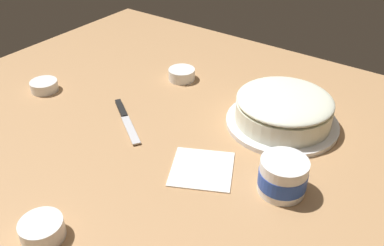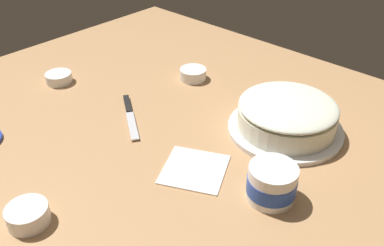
{
  "view_description": "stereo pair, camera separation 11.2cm",
  "coord_description": "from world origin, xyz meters",
  "px_view_note": "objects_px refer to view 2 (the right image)",
  "views": [
    {
      "loc": [
        -0.64,
        0.66,
        0.66
      ],
      "look_at": [
        -0.1,
        -0.1,
        0.04
      ],
      "focal_mm": 38.73,
      "sensor_mm": 36.0,
      "label": 1
    },
    {
      "loc": [
        -0.73,
        0.59,
        0.66
      ],
      "look_at": [
        -0.1,
        -0.1,
        0.04
      ],
      "focal_mm": 38.73,
      "sensor_mm": 36.0,
      "label": 2
    }
  ],
  "objects_px": {
    "sprinkle_bowl_blue": "(28,215)",
    "paper_napkin": "(194,169)",
    "frosting_tub": "(272,183)",
    "sprinkle_bowl_yellow": "(193,74)",
    "sprinkle_bowl_pink": "(59,78)",
    "spreading_knife": "(129,113)",
    "frosted_cake": "(287,117)"
  },
  "relations": [
    {
      "from": "sprinkle_bowl_blue",
      "to": "sprinkle_bowl_pink",
      "type": "xyz_separation_m",
      "value": [
        0.5,
        -0.39,
        -0.0
      ]
    },
    {
      "from": "spreading_knife",
      "to": "frosted_cake",
      "type": "bearing_deg",
      "value": -148.21
    },
    {
      "from": "sprinkle_bowl_blue",
      "to": "sprinkle_bowl_yellow",
      "type": "xyz_separation_m",
      "value": [
        0.18,
        -0.71,
        -0.0
      ]
    },
    {
      "from": "sprinkle_bowl_pink",
      "to": "spreading_knife",
      "type": "bearing_deg",
      "value": -174.86
    },
    {
      "from": "frosting_tub",
      "to": "sprinkle_bowl_pink",
      "type": "xyz_separation_m",
      "value": [
        0.83,
        0.02,
        -0.03
      ]
    },
    {
      "from": "spreading_knife",
      "to": "sprinkle_bowl_blue",
      "type": "relative_size",
      "value": 2.33
    },
    {
      "from": "frosting_tub",
      "to": "spreading_knife",
      "type": "bearing_deg",
      "value": -1.18
    },
    {
      "from": "spreading_knife",
      "to": "sprinkle_bowl_pink",
      "type": "distance_m",
      "value": 0.33
    },
    {
      "from": "spreading_knife",
      "to": "sprinkle_bowl_yellow",
      "type": "relative_size",
      "value": 2.32
    },
    {
      "from": "sprinkle_bowl_blue",
      "to": "sprinkle_bowl_pink",
      "type": "distance_m",
      "value": 0.63
    },
    {
      "from": "frosting_tub",
      "to": "sprinkle_bowl_blue",
      "type": "distance_m",
      "value": 0.53
    },
    {
      "from": "paper_napkin",
      "to": "sprinkle_bowl_yellow",
      "type": "bearing_deg",
      "value": -47.11
    },
    {
      "from": "sprinkle_bowl_pink",
      "to": "sprinkle_bowl_yellow",
      "type": "xyz_separation_m",
      "value": [
        -0.31,
        -0.32,
        0.0
      ]
    },
    {
      "from": "sprinkle_bowl_blue",
      "to": "sprinkle_bowl_yellow",
      "type": "distance_m",
      "value": 0.73
    },
    {
      "from": "spreading_knife",
      "to": "sprinkle_bowl_blue",
      "type": "distance_m",
      "value": 0.45
    },
    {
      "from": "frosting_tub",
      "to": "frosted_cake",
      "type": "bearing_deg",
      "value": -64.8
    },
    {
      "from": "frosting_tub",
      "to": "sprinkle_bowl_pink",
      "type": "bearing_deg",
      "value": 1.32
    },
    {
      "from": "paper_napkin",
      "to": "sprinkle_bowl_pink",
      "type": "bearing_deg",
      "value": -2.4
    },
    {
      "from": "spreading_knife",
      "to": "sprinkle_bowl_yellow",
      "type": "distance_m",
      "value": 0.29
    },
    {
      "from": "frosting_tub",
      "to": "sprinkle_bowl_yellow",
      "type": "distance_m",
      "value": 0.6
    },
    {
      "from": "sprinkle_bowl_blue",
      "to": "sprinkle_bowl_pink",
      "type": "bearing_deg",
      "value": -38.03
    },
    {
      "from": "sprinkle_bowl_blue",
      "to": "paper_napkin",
      "type": "bearing_deg",
      "value": -111.39
    },
    {
      "from": "frosted_cake",
      "to": "sprinkle_bowl_yellow",
      "type": "xyz_separation_m",
      "value": [
        0.4,
        -0.05,
        -0.03
      ]
    },
    {
      "from": "frosted_cake",
      "to": "sprinkle_bowl_yellow",
      "type": "relative_size",
      "value": 3.54
    },
    {
      "from": "sprinkle_bowl_yellow",
      "to": "frosted_cake",
      "type": "bearing_deg",
      "value": 172.21
    },
    {
      "from": "frosted_cake",
      "to": "sprinkle_bowl_blue",
      "type": "xyz_separation_m",
      "value": [
        0.21,
        0.66,
        -0.03
      ]
    },
    {
      "from": "sprinkle_bowl_pink",
      "to": "paper_napkin",
      "type": "bearing_deg",
      "value": 177.6
    },
    {
      "from": "frosted_cake",
      "to": "spreading_knife",
      "type": "relative_size",
      "value": 1.53
    },
    {
      "from": "frosting_tub",
      "to": "sprinkle_bowl_yellow",
      "type": "xyz_separation_m",
      "value": [
        0.51,
        -0.3,
        -0.03
      ]
    },
    {
      "from": "frosted_cake",
      "to": "sprinkle_bowl_blue",
      "type": "height_order",
      "value": "frosted_cake"
    },
    {
      "from": "sprinkle_bowl_blue",
      "to": "frosted_cake",
      "type": "bearing_deg",
      "value": -108.12
    },
    {
      "from": "sprinkle_bowl_pink",
      "to": "sprinkle_bowl_blue",
      "type": "bearing_deg",
      "value": 141.97
    }
  ]
}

